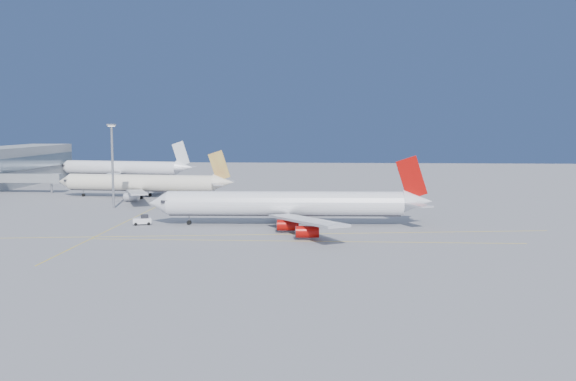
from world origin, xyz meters
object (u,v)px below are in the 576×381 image
object	(u,v)px
pushback_tug	(142,220)
light_mast	(112,159)
airliner_etihad	(145,183)
airliner_virgin	(291,204)
airliner_third	(124,168)

from	to	relation	value
pushback_tug	light_mast	size ratio (longest dim) A/B	0.20
airliner_etihad	light_mast	size ratio (longest dim) A/B	2.51
airliner_virgin	light_mast	xyz separation A→B (m)	(-52.33, 27.24, 9.16)
pushback_tug	airliner_etihad	bearing A→B (deg)	86.15
airliner_virgin	airliner_etihad	xyz separation A→B (m)	(-50.89, 53.95, -0.25)
airliner_etihad	pushback_tug	world-z (taller)	airliner_etihad
airliner_etihad	airliner_third	world-z (taller)	airliner_third
airliner_third	airliner_etihad	bearing A→B (deg)	-57.48
airliner_virgin	airliner_third	world-z (taller)	airliner_third
airliner_third	pushback_tug	size ratio (longest dim) A/B	13.14
airliner_etihad	pushback_tug	distance (m)	57.95
airliner_etihad	light_mast	xyz separation A→B (m)	(-1.44, -26.72, 9.41)
airliner_virgin	airliner_third	size ratio (longest dim) A/B	1.08
airliner_virgin	airliner_etihad	world-z (taller)	airliner_virgin
airliner_virgin	pushback_tug	bearing A→B (deg)	-179.27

